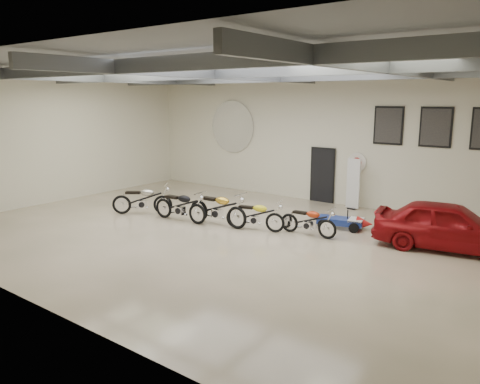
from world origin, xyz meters
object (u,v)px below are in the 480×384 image
Objects in this scene: vintage_car at (449,226)px; motorcycle_gold at (217,208)px; banner_stand at (353,184)px; motorcycle_silver at (142,199)px; motorcycle_black at (180,205)px; go_kart at (345,219)px; motorcycle_red at (308,220)px; motorcycle_yellow at (255,215)px.

motorcycle_gold is at bearing 95.92° from vintage_car.
banner_stand reaches higher than vintage_car.
motorcycle_black reaches higher than motorcycle_silver.
go_kart is at bearing 76.25° from vintage_car.
motorcycle_silver is 1.16× the size of motorcycle_red.
motorcycle_gold reaches higher than motorcycle_silver.
motorcycle_silver is at bearing -171.49° from go_kart.
motorcycle_black reaches higher than motorcycle_red.
motorcycle_red is at bearing 10.96° from motorcycle_black.
vintage_car reaches higher than motorcycle_black.
motorcycle_gold is (1.33, 0.36, 0.04)m from motorcycle_black.
motorcycle_silver reaches higher than motorcycle_red.
motorcycle_gold is 1.25× the size of motorcycle_red.
motorcycle_silver is (-5.65, -5.20, -0.40)m from banner_stand.
vintage_car reaches higher than motorcycle_gold.
vintage_car is at bearing 14.59° from motorcycle_gold.
banner_stand is 4.03m from motorcycle_red.
banner_stand reaches higher than motorcycle_red.
vintage_car is (6.60, 1.85, 0.09)m from motorcycle_gold.
motorcycle_red is (1.60, 0.49, -0.03)m from motorcycle_yellow.
motorcycle_yellow is at bearing -27.46° from motorcycle_silver.
motorcycle_yellow is (4.38, 0.72, -0.05)m from motorcycle_silver.
motorcycle_yellow is 1.10× the size of go_kart.
motorcycle_silver is at bearing 93.79° from vintage_car.
vintage_car is (7.93, 2.21, 0.12)m from motorcycle_black.
motorcycle_gold is at bearing -167.80° from motorcycle_red.
vintage_car is at bearing 2.94° from motorcycle_yellow.
motorcycle_yellow reaches higher than go_kart.
banner_stand is 6.42m from motorcycle_black.
banner_stand is 0.99× the size of motorcycle_yellow.
go_kart is (2.20, 1.83, -0.18)m from motorcycle_yellow.
motorcycle_silver is 0.99× the size of motorcycle_black.
motorcycle_yellow is (-1.27, -4.48, -0.45)m from banner_stand.
motorcycle_gold is 3.00m from motorcycle_red.
motorcycle_red is at bearing -126.69° from go_kart.
motorcycle_black is 0.54× the size of vintage_car.
motorcycle_red is at bearing 3.03° from motorcycle_yellow.
motorcycle_black is 5.42m from go_kart.
go_kart is at bearing -66.81° from banner_stand.
banner_stand reaches higher than go_kart.
motorcycle_gold reaches higher than motorcycle_yellow.
motorcycle_black reaches higher than motorcycle_yellow.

